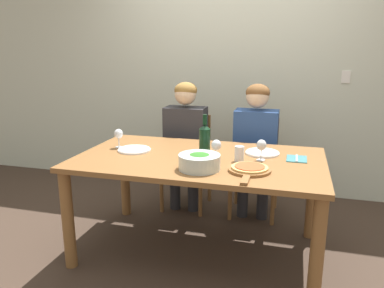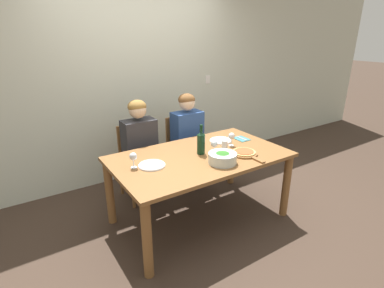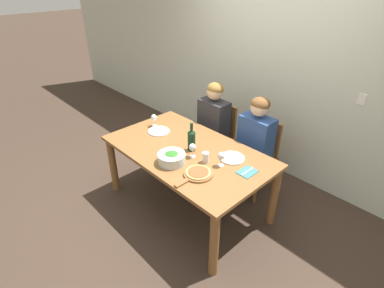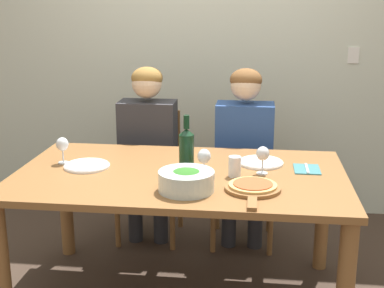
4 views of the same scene
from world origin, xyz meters
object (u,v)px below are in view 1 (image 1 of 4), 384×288
pizza_on_board (249,169)px  water_tumbler (239,154)px  dinner_plate_right (262,153)px  wine_glass_left (119,135)px  chair_left (188,157)px  person_man (255,139)px  wine_glass_right (261,146)px  wine_glass_centre (216,146)px  person_woman (185,135)px  wine_bottle (205,140)px  fork_on_napkin (297,159)px  dinner_plate_left (134,150)px  broccoli_bowl (199,162)px  chair_right (256,162)px

pizza_on_board → water_tumbler: water_tumbler is taller
dinner_plate_right → wine_glass_left: wine_glass_left is taller
chair_left → dinner_plate_right: bearing=-40.1°
chair_left → person_man: person_man is taller
wine_glass_right → pizza_on_board: bearing=-99.9°
chair_left → wine_glass_centre: 1.08m
chair_left → person_woman: bearing=-90.0°
wine_bottle → fork_on_napkin: bearing=9.0°
dinner_plate_left → pizza_on_board: pizza_on_board is taller
pizza_on_board → chair_left: bearing=123.6°
person_woman → wine_glass_centre: (0.47, -0.80, 0.12)m
broccoli_bowl → water_tumbler: same height
chair_right → wine_bottle: size_ratio=2.87×
person_woman → wine_bottle: 0.81m
person_man → dinner_plate_right: 0.54m
wine_glass_right → wine_glass_left: bearing=177.2°
dinner_plate_right → wine_glass_left: (-1.11, -0.12, 0.10)m
water_tumbler → pizza_on_board: bearing=-64.6°
water_tumbler → chair_left: bearing=125.4°
dinner_plate_left → wine_glass_centre: wine_glass_centre is taller
pizza_on_board → dinner_plate_left: bearing=163.9°
chair_right → dinner_plate_left: bearing=-136.1°
person_man → dinner_plate_right: person_man is taller
chair_right → dinner_plate_right: bearing=-80.5°
chair_right → wine_glass_left: size_ratio=5.89×
broccoli_bowl → dinner_plate_left: 0.67m
chair_right → wine_glass_left: (-1.01, -0.77, 0.37)m
broccoli_bowl → dinner_plate_left: broccoli_bowl is taller
chair_left → dinner_plate_left: chair_left is taller
chair_right → wine_glass_centre: (-0.19, -0.91, 0.37)m
person_man → water_tumbler: person_man is taller
wine_bottle → dinner_plate_left: (-0.56, 0.00, -0.12)m
chair_left → pizza_on_board: size_ratio=2.13×
wine_bottle → fork_on_napkin: (0.65, 0.10, -0.12)m
person_woman → dinner_plate_left: 0.74m
wine_bottle → water_tumbler: size_ratio=2.85×
dinner_plate_left → dinner_plate_right: (0.96, 0.18, 0.00)m
person_man → dinner_plate_left: 1.11m
water_tumbler → fork_on_napkin: bearing=22.6°
chair_right → wine_glass_right: (0.11, -0.82, 0.37)m
person_woman → dinner_plate_left: (-0.20, -0.71, 0.03)m
wine_glass_left → fork_on_napkin: (1.36, 0.05, -0.10)m
wine_bottle → water_tumbler: 0.28m
broccoli_bowl → wine_glass_left: size_ratio=1.82×
wine_bottle → dinner_plate_left: wine_bottle is taller
broccoli_bowl → wine_glass_right: wine_glass_right is taller
person_woman → broccoli_bowl: 1.10m
chair_left → pizza_on_board: bearing=-56.4°
wine_glass_centre → water_tumbler: size_ratio=1.39×
chair_left → fork_on_napkin: size_ratio=4.94×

